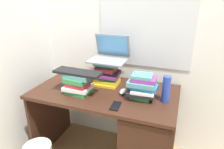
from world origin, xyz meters
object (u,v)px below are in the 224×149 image
book_stack_tall (107,73)px  book_stack_side (142,86)px  laptop (110,54)px  water_bottle (166,89)px  cell_phone (116,106)px  desk (137,131)px  mug (70,76)px  keyboard (78,72)px  book_stack_keyboard_riser (78,83)px  computer_mouse (123,91)px

book_stack_tall → book_stack_side: book_stack_tall is taller
laptop → water_bottle: bearing=-21.6°
cell_phone → desk: bearing=52.1°
book_stack_tall → mug: bearing=-173.7°
keyboard → book_stack_keyboard_riser: bearing=172.1°
computer_mouse → water_bottle: size_ratio=0.47×
mug → water_bottle: size_ratio=0.55×
keyboard → laptop: bearing=65.5°
book_stack_keyboard_riser → laptop: laptop is taller
keyboard → cell_phone: (0.38, -0.11, -0.19)m
water_bottle → computer_mouse: bearing=176.0°
water_bottle → cell_phone: (-0.35, -0.21, -0.11)m
book_stack_tall → book_stack_side: bearing=-23.7°
book_stack_tall → keyboard: size_ratio=0.61×
book_stack_keyboard_riser → mug: (-0.22, 0.23, -0.05)m
water_bottle → cell_phone: bearing=-148.6°
book_stack_keyboard_riser → desk: bearing=11.1°
desk → mug: mug is taller
book_stack_keyboard_riser → mug: book_stack_keyboard_riser is taller
book_stack_keyboard_riser → cell_phone: (0.39, -0.11, -0.09)m
laptop → computer_mouse: laptop is taller
book_stack_side → keyboard: size_ratio=0.60×
book_stack_side → mug: (-0.77, 0.12, -0.06)m
book_stack_tall → book_stack_keyboard_riser: (-0.17, -0.27, -0.02)m
keyboard → water_bottle: water_bottle is taller
book_stack_side → laptop: bearing=148.8°
book_stack_keyboard_riser → laptop: bearing=63.0°
desk → book_stack_tall: book_stack_tall is taller
book_stack_tall → water_bottle: (0.57, -0.16, -0.00)m
computer_mouse → water_bottle: water_bottle is taller
keyboard → mug: bearing=136.6°
keyboard → computer_mouse: bearing=21.7°
book_stack_side → mug: 0.78m
book_stack_tall → keyboard: bearing=-121.3°
computer_mouse → cell_phone: computer_mouse is taller
laptop → cell_phone: laptop is taller
book_stack_side → book_stack_keyboard_riser: bearing=-169.3°
keyboard → computer_mouse: (0.37, 0.13, -0.18)m
book_stack_side → water_bottle: size_ratio=1.14×
keyboard → water_bottle: 0.75m
book_stack_side → computer_mouse: (-0.17, 0.03, -0.09)m
book_stack_tall → cell_phone: (0.22, -0.38, -0.11)m
water_bottle → book_stack_keyboard_riser: bearing=-171.7°
computer_mouse → cell_phone: bearing=-86.8°
book_stack_keyboard_riser → keyboard: keyboard is taller
desk → mug: (-0.75, 0.12, 0.39)m
book_stack_keyboard_riser → computer_mouse: book_stack_keyboard_riser is taller
book_stack_tall → computer_mouse: book_stack_tall is taller
computer_mouse → book_stack_tall: bearing=146.1°
book_stack_keyboard_riser → book_stack_side: 0.56m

